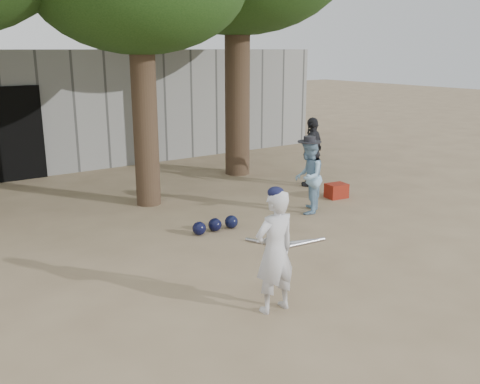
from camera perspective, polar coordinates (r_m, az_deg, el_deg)
ground at (r=7.21m, az=0.66°, el=-9.74°), size 70.00×70.00×0.00m
boy_player at (r=6.25m, az=3.72°, el=-6.37°), size 0.54×0.36×1.49m
spectator_blue at (r=10.09m, az=7.30°, el=1.61°), size 0.86×0.84×1.39m
spectator_dark at (r=12.14m, az=7.72°, el=4.26°), size 0.99×0.75×1.56m
red_bag at (r=11.34m, az=10.25°, el=0.14°), size 0.46×0.37×0.30m
back_building at (r=16.18m, az=-21.42°, el=8.63°), size 16.00×5.24×3.00m
helmet_row at (r=9.13m, az=-2.64°, el=-3.53°), size 0.87×0.26×0.23m
bat_pile at (r=8.59m, az=4.93°, el=-5.41°), size 1.08×0.76×0.06m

